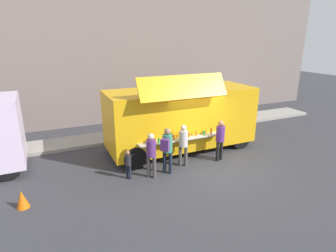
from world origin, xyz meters
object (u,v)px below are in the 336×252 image
at_px(food_truck_main, 181,117).
at_px(traffic_cone_orange, 22,199).
at_px(customer_mid_with_backpack, 167,146).
at_px(customer_rear_waiting, 151,152).
at_px(child_near_queue, 128,162).
at_px(customer_front_ordering, 183,142).
at_px(customer_extra_browsing, 220,137).
at_px(trash_bin, 218,117).

height_order(food_truck_main, traffic_cone_orange, food_truck_main).
height_order(customer_mid_with_backpack, customer_rear_waiting, customer_mid_with_backpack).
distance_m(traffic_cone_orange, child_near_queue, 3.38).
relative_size(customer_front_ordering, customer_extra_browsing, 0.99).
relative_size(customer_front_ordering, customer_rear_waiting, 1.00).
bearing_deg(child_near_queue, customer_mid_with_backpack, -38.31).
bearing_deg(customer_extra_browsing, traffic_cone_orange, 78.58).
bearing_deg(traffic_cone_orange, trash_bin, 24.35).
height_order(trash_bin, child_near_queue, child_near_queue).
bearing_deg(customer_front_ordering, customer_rear_waiting, 133.77).
distance_m(traffic_cone_orange, customer_rear_waiting, 4.17).
bearing_deg(trash_bin, customer_front_ordering, -137.64).
xyz_separation_m(trash_bin, customer_extra_browsing, (-2.65, -4.00, 0.49)).
bearing_deg(customer_extra_browsing, child_near_queue, 75.12).
distance_m(traffic_cone_orange, customer_mid_with_backpack, 4.80).
bearing_deg(child_near_queue, customer_front_ordering, -26.66).
distance_m(customer_front_ordering, customer_mid_with_backpack, 0.89).
distance_m(trash_bin, customer_rear_waiting, 7.10).
height_order(trash_bin, customer_mid_with_backpack, customer_mid_with_backpack).
relative_size(traffic_cone_orange, customer_front_ordering, 0.33).
bearing_deg(customer_rear_waiting, trash_bin, -10.50).
distance_m(customer_front_ordering, child_near_queue, 2.26).
bearing_deg(customer_front_ordering, traffic_cone_orange, 124.89).
relative_size(customer_mid_with_backpack, child_near_queue, 1.64).
bearing_deg(traffic_cone_orange, customer_mid_with_backpack, 2.83).
bearing_deg(customer_mid_with_backpack, traffic_cone_orange, 135.57).
bearing_deg(customer_mid_with_backpack, customer_extra_browsing, -42.55).
distance_m(traffic_cone_orange, customer_front_ordering, 5.63).
distance_m(customer_mid_with_backpack, customer_extra_browsing, 2.41).
distance_m(trash_bin, customer_mid_with_backpack, 6.59).
relative_size(food_truck_main, traffic_cone_orange, 11.55).
relative_size(customer_extra_browsing, child_near_queue, 1.58).
xyz_separation_m(food_truck_main, customer_mid_with_backpack, (-1.51, -1.87, -0.43)).
bearing_deg(child_near_queue, traffic_cone_orange, 157.11).
bearing_deg(customer_mid_with_backpack, child_near_queue, 124.70).
relative_size(trash_bin, customer_front_ordering, 0.61).
bearing_deg(customer_extra_browsing, customer_mid_with_backpack, 79.83).
bearing_deg(customer_front_ordering, customer_extra_browsing, -66.05).
relative_size(traffic_cone_orange, customer_rear_waiting, 0.33).
xyz_separation_m(trash_bin, customer_rear_waiting, (-5.68, -4.24, 0.48)).
distance_m(food_truck_main, customer_front_ordering, 1.75).
bearing_deg(trash_bin, customer_mid_with_backpack, -140.30).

